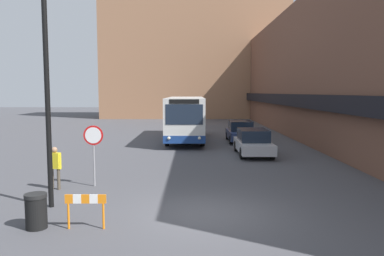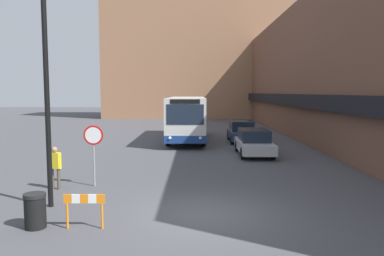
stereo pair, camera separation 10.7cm
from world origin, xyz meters
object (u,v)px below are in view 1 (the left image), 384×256
Objects in this scene: city_bus at (186,117)px; street_lamp at (55,64)px; parked_car_middle at (241,132)px; construction_barricade at (86,204)px; parked_car_front at (254,142)px; stop_sign at (94,142)px; trash_bin at (37,211)px; pedestrian at (55,164)px.

city_bus is 17.43m from street_lamp.
parked_car_middle reaches higher than construction_barricade.
city_bus is 8.01m from parked_car_front.
stop_sign is at bearing -135.14° from parked_car_front.
construction_barricade is at bearing -97.17° from city_bus.
construction_barricade is at bearing -53.89° from street_lamp.
street_lamp is at bearing -128.14° from parked_car_front.
parked_car_front is 4.61× the size of trash_bin.
pedestrian is 4.72m from construction_barricade.
stop_sign reaches higher than parked_car_middle.
stop_sign is (-7.37, -13.17, 0.97)m from parked_car_middle.
parked_car_front is at bearing 61.66° from construction_barricade.
trash_bin is (-3.70, -18.69, -1.29)m from city_bus.
street_lamp is (-7.82, -9.96, 3.76)m from parked_car_front.
street_lamp reaches higher than pedestrian.
city_bus is 6.65× the size of pedestrian.
street_lamp reaches higher than parked_car_middle.
parked_car_front is 5.83m from parked_car_middle.
parked_car_middle is 0.57× the size of street_lamp.
street_lamp reaches higher than construction_barricade.
stop_sign reaches higher than pedestrian.
trash_bin is at bearing 178.50° from construction_barricade.
parked_car_front is at bearing 44.86° from stop_sign.
city_bus is at bearing 78.80° from trash_bin.
city_bus reaches higher than construction_barricade.
trash_bin is at bearing -94.86° from stop_sign.
street_lamp is 4.46m from trash_bin.
trash_bin is at bearing -61.88° from pedestrian.
parked_car_middle is 3.84× the size of construction_barricade.
parked_car_middle is at bearing 63.65° from street_lamp.
construction_barricade is at bearing -118.34° from parked_car_front.
pedestrian reaches higher than parked_car_front.
parked_car_middle is at bearing 66.32° from trash_bin.
parked_car_front is at bearing -59.29° from city_bus.
parked_car_front is 3.98× the size of construction_barricade.
street_lamp is at bearing 126.11° from construction_barricade.
trash_bin is 1.36m from construction_barricade.
parked_car_middle is (4.06, -1.00, -1.01)m from city_bus.
street_lamp is at bearing -99.69° from stop_sign.
trash_bin is at bearing -88.06° from street_lamp.
pedestrian is 1.47× the size of construction_barricade.
construction_barricade is (-2.36, -18.73, -1.10)m from city_bus.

